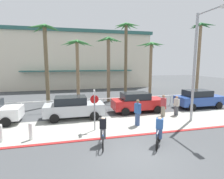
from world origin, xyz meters
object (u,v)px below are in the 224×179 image
at_px(car_blue_3, 199,99).
at_px(palm_tree_5, 151,56).
at_px(cyclist_black_1, 159,132).
at_px(palm_tree_4, 126,43).
at_px(pedestrian_1, 138,114).
at_px(streetlight_curb, 197,62).
at_px(stop_sign_bike_lane, 94,104).
at_px(bollard_0, 31,131).
at_px(palm_tree_1, 45,45).
at_px(palm_tree_6, 200,43).
at_px(cyclist_blue_0, 103,132).
at_px(palm_tree_3, 108,55).
at_px(pedestrian_2, 176,106).
at_px(palm_tree_2, 77,54).
at_px(car_silver_1, 73,107).
at_px(car_red_2, 137,102).
at_px(pedestrian_0, 163,106).
at_px(bollard_1, 1,133).

bearing_deg(car_blue_3, palm_tree_5, 105.83).
distance_m(car_blue_3, cyclist_black_1, 9.77).
bearing_deg(palm_tree_5, palm_tree_4, -175.31).
distance_m(car_blue_3, pedestrian_1, 8.15).
bearing_deg(streetlight_curb, stop_sign_bike_lane, 179.87).
height_order(bollard_0, palm_tree_1, palm_tree_1).
relative_size(palm_tree_5, palm_tree_6, 0.75).
relative_size(palm_tree_1, palm_tree_5, 1.14).
bearing_deg(palm_tree_4, cyclist_blue_0, -113.11).
xyz_separation_m(palm_tree_3, pedestrian_2, (4.09, -6.69, -4.36)).
xyz_separation_m(palm_tree_1, pedestrian_1, (6.40, -7.09, -5.01)).
distance_m(palm_tree_1, pedestrian_1, 10.79).
xyz_separation_m(palm_tree_3, palm_tree_5, (5.74, 1.63, 0.02)).
bearing_deg(streetlight_curb, pedestrian_2, 97.93).
relative_size(palm_tree_2, palm_tree_4, 0.77).
xyz_separation_m(car_silver_1, car_red_2, (5.38, 0.56, 0.00)).
relative_size(palm_tree_4, pedestrian_0, 5.10).
bearing_deg(car_silver_1, pedestrian_1, -33.27).
bearing_deg(palm_tree_2, car_blue_3, -30.84).
height_order(bollard_1, palm_tree_2, palm_tree_2).
bearing_deg(car_red_2, car_blue_3, 0.36).
distance_m(bollard_1, palm_tree_5, 17.83).
bearing_deg(palm_tree_4, cyclist_black_1, -100.33).
bearing_deg(pedestrian_0, palm_tree_4, 93.49).
bearing_deg(cyclist_blue_0, palm_tree_5, 55.41).
xyz_separation_m(bollard_0, cyclist_black_1, (6.50, -2.19, 0.18)).
height_order(palm_tree_3, palm_tree_5, palm_tree_3).
height_order(bollard_1, car_silver_1, car_silver_1).
bearing_deg(pedestrian_2, car_blue_3, 26.58).
relative_size(palm_tree_1, car_blue_3, 1.76).
relative_size(streetlight_curb, palm_tree_1, 0.97).
relative_size(stop_sign_bike_lane, pedestrian_2, 1.61).
height_order(bollard_0, palm_tree_6, palm_tree_6).
bearing_deg(car_silver_1, cyclist_blue_0, -75.27).
xyz_separation_m(cyclist_blue_0, pedestrian_1, (2.80, 2.31, 0.14)).
relative_size(streetlight_curb, car_red_2, 1.70).
xyz_separation_m(stop_sign_bike_lane, car_red_2, (4.18, 3.44, -0.81)).
xyz_separation_m(palm_tree_1, car_red_2, (7.67, -3.84, -4.97)).
bearing_deg(palm_tree_6, car_red_2, -152.90).
bearing_deg(stop_sign_bike_lane, palm_tree_6, 31.09).
relative_size(palm_tree_5, cyclist_black_1, 4.46).
relative_size(streetlight_curb, palm_tree_6, 0.83).
relative_size(palm_tree_1, palm_tree_6, 0.86).
height_order(pedestrian_0, pedestrian_1, pedestrian_1).
height_order(bollard_0, streetlight_curb, streetlight_curb).
height_order(palm_tree_2, car_red_2, palm_tree_2).
relative_size(palm_tree_1, pedestrian_2, 4.86).
xyz_separation_m(palm_tree_6, pedestrian_2, (-7.38, -6.86, -5.93)).
bearing_deg(pedestrian_1, car_red_2, 68.70).
bearing_deg(palm_tree_2, palm_tree_1, -138.85).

